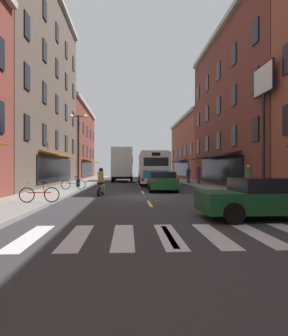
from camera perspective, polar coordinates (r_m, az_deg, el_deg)
ground_plane at (r=17.28m, az=0.24°, el=-5.63°), size 34.80×80.00×0.10m
lane_centre_dashes at (r=17.03m, az=0.29°, el=-5.53°), size 0.14×73.90×0.01m
crosswalk_near at (r=7.42m, az=4.79°, el=-12.72°), size 7.10×2.80×0.01m
sidewalk_left at (r=17.93m, az=-19.01°, el=-5.04°), size 3.00×80.00×0.14m
sidewalk_right at (r=18.57m, az=18.81°, el=-4.87°), size 3.00×80.00×0.14m
billboard_sign at (r=19.55m, az=21.86°, el=12.51°), size 0.40×2.50×7.63m
transit_bus at (r=30.69m, az=1.50°, el=0.00°), size 2.86×12.23×3.16m
box_truck at (r=36.87m, az=-4.11°, el=0.64°), size 2.54×7.93×4.02m
sedan_near at (r=10.47m, az=22.39°, el=-5.24°), size 4.28×2.10×1.32m
sedan_mid at (r=21.32m, az=3.45°, el=-2.51°), size 2.06×4.37×1.38m
sedan_far at (r=47.31m, az=-3.73°, el=-1.17°), size 1.98×4.53×1.37m
motorcycle_rider at (r=17.86m, az=-8.21°, el=-3.01°), size 0.63×2.07×1.66m
bicycle_near at (r=21.76m, az=-13.32°, el=-3.02°), size 1.71×0.48×0.91m
bicycle_mid at (r=13.85m, az=-19.31°, el=-4.72°), size 1.71×0.48×0.91m
pedestrian_near at (r=32.11m, az=8.48°, el=-1.16°), size 0.36×0.52×1.64m
pedestrian_mid at (r=30.95m, az=8.43°, el=-1.29°), size 0.36×0.36×1.61m
pedestrian_far at (r=29.76m, az=10.36°, el=-1.10°), size 0.36×0.36×1.83m
pedestrian_rear at (r=18.48m, az=19.27°, el=-1.95°), size 0.36×0.36×1.71m
street_lamp_twin at (r=24.66m, az=-12.43°, el=3.96°), size 1.42×0.32×5.83m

